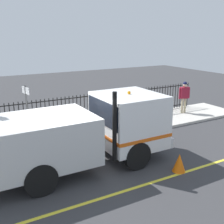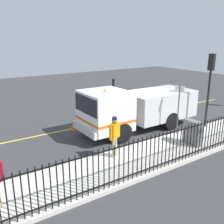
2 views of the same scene
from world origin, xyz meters
TOP-DOWN VIEW (x-y plane):
  - ground_plane at (0.00, 0.00)m, footprint 46.71×46.71m
  - sidewalk_slab at (2.88, 0.00)m, footprint 2.57×21.23m
  - lane_marking at (-2.05, 0.00)m, footprint 0.12×19.11m
  - work_truck at (-0.03, -0.47)m, footprint 2.33×6.75m
  - worker_standing at (2.23, -3.19)m, footprint 0.40×0.59m
  - iron_fence at (4.01, 0.00)m, footprint 0.04×18.08m
  - traffic_light_near at (1.92, 3.02)m, footprint 0.33×0.26m
  - utility_cabinet at (3.15, 0.46)m, footprint 0.86×0.37m
  - traffic_cone at (-1.89, -3.02)m, footprint 0.43×0.43m
  - street_sign at (1.81, 0.90)m, footprint 0.50×0.13m

SIDE VIEW (x-z plane):
  - ground_plane at x=0.00m, z-range 0.00..0.00m
  - lane_marking at x=-2.05m, z-range 0.00..0.01m
  - sidewalk_slab at x=2.88m, z-range 0.00..0.12m
  - traffic_cone at x=-1.89m, z-range 0.00..0.61m
  - utility_cabinet at x=3.15m, z-range 0.12..1.24m
  - iron_fence at x=4.01m, z-range 0.13..1.58m
  - worker_standing at x=2.23m, z-range 0.32..2.04m
  - work_truck at x=-0.03m, z-range -0.03..2.68m
  - street_sign at x=1.81m, z-range 0.43..2.95m
  - traffic_light_near at x=1.92m, z-range 0.95..4.85m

